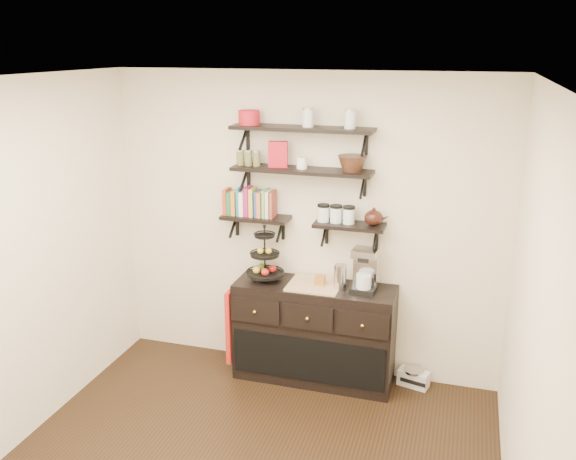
# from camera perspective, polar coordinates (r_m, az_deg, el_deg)

# --- Properties ---
(ceiling) EXTENTS (3.50, 3.50, 0.02)m
(ceiling) POSITION_cam_1_polar(r_m,az_deg,el_deg) (3.51, -5.84, 13.62)
(ceiling) COLOR white
(ceiling) RESTS_ON back_wall
(back_wall) EXTENTS (3.50, 0.02, 2.70)m
(back_wall) POSITION_cam_1_polar(r_m,az_deg,el_deg) (5.40, 1.63, 0.30)
(back_wall) COLOR #ECE2C8
(back_wall) RESTS_ON ground
(left_wall) EXTENTS (0.02, 3.50, 2.70)m
(left_wall) POSITION_cam_1_polar(r_m,az_deg,el_deg) (4.74, -25.36, -3.83)
(left_wall) COLOR #ECE2C8
(left_wall) RESTS_ON ground
(right_wall) EXTENTS (0.02, 3.50, 2.70)m
(right_wall) POSITION_cam_1_polar(r_m,az_deg,el_deg) (3.62, 21.85, -9.70)
(right_wall) COLOR #ECE2C8
(right_wall) RESTS_ON ground
(shelf_top) EXTENTS (1.20, 0.27, 0.23)m
(shelf_top) POSITION_cam_1_polar(r_m,az_deg,el_deg) (5.09, 1.32, 9.44)
(shelf_top) COLOR black
(shelf_top) RESTS_ON back_wall
(shelf_mid) EXTENTS (1.20, 0.27, 0.23)m
(shelf_mid) POSITION_cam_1_polar(r_m,az_deg,el_deg) (5.15, 1.29, 5.57)
(shelf_mid) COLOR black
(shelf_mid) RESTS_ON back_wall
(shelf_low_left) EXTENTS (0.60, 0.25, 0.23)m
(shelf_low_left) POSITION_cam_1_polar(r_m,az_deg,el_deg) (5.39, -3.01, 1.12)
(shelf_low_left) COLOR black
(shelf_low_left) RESTS_ON back_wall
(shelf_low_right) EXTENTS (0.60, 0.25, 0.23)m
(shelf_low_right) POSITION_cam_1_polar(r_m,az_deg,el_deg) (5.18, 5.79, 0.38)
(shelf_low_right) COLOR black
(shelf_low_right) RESTS_ON back_wall
(cookbooks) EXTENTS (0.43, 0.15, 0.26)m
(cookbooks) POSITION_cam_1_polar(r_m,az_deg,el_deg) (5.37, -3.57, 2.56)
(cookbooks) COLOR #AF3920
(cookbooks) RESTS_ON shelf_low_left
(glass_canisters) EXTENTS (0.32, 0.10, 0.13)m
(glass_canisters) POSITION_cam_1_polar(r_m,az_deg,el_deg) (5.17, 4.51, 1.41)
(glass_canisters) COLOR silver
(glass_canisters) RESTS_ON shelf_low_right
(sideboard) EXTENTS (1.40, 0.50, 0.92)m
(sideboard) POSITION_cam_1_polar(r_m,az_deg,el_deg) (5.48, 2.47, -9.54)
(sideboard) COLOR black
(sideboard) RESTS_ON floor
(fruit_stand) EXTENTS (0.33, 0.33, 0.49)m
(fruit_stand) POSITION_cam_1_polar(r_m,az_deg,el_deg) (5.36, -2.14, -3.00)
(fruit_stand) COLOR black
(fruit_stand) RESTS_ON sideboard
(candle) EXTENTS (0.08, 0.08, 0.08)m
(candle) POSITION_cam_1_polar(r_m,az_deg,el_deg) (5.27, 3.02, -4.69)
(candle) COLOR #925A21
(candle) RESTS_ON sideboard
(coffee_maker) EXTENTS (0.22, 0.21, 0.37)m
(coffee_maker) POSITION_cam_1_polar(r_m,az_deg,el_deg) (5.18, 7.22, -3.75)
(coffee_maker) COLOR black
(coffee_maker) RESTS_ON sideboard
(thermal_carafe) EXTENTS (0.11, 0.11, 0.22)m
(thermal_carafe) POSITION_cam_1_polar(r_m,az_deg,el_deg) (5.19, 4.90, -4.42)
(thermal_carafe) COLOR silver
(thermal_carafe) RESTS_ON sideboard
(apron) EXTENTS (0.04, 0.29, 0.68)m
(apron) POSITION_cam_1_polar(r_m,az_deg,el_deg) (5.59, -5.14, -8.68)
(apron) COLOR #AE2312
(apron) RESTS_ON sideboard
(radio) EXTENTS (0.29, 0.22, 0.16)m
(radio) POSITION_cam_1_polar(r_m,az_deg,el_deg) (5.65, 11.67, -13.36)
(radio) COLOR silver
(radio) RESTS_ON floor
(recipe_box) EXTENTS (0.17, 0.09, 0.22)m
(recipe_box) POSITION_cam_1_polar(r_m,az_deg,el_deg) (5.18, -0.94, 7.09)
(recipe_box) COLOR #B51422
(recipe_box) RESTS_ON shelf_mid
(walnut_bowl) EXTENTS (0.24, 0.24, 0.13)m
(walnut_bowl) POSITION_cam_1_polar(r_m,az_deg,el_deg) (5.03, 6.02, 6.19)
(walnut_bowl) COLOR black
(walnut_bowl) RESTS_ON shelf_mid
(ramekins) EXTENTS (0.09, 0.09, 0.10)m
(ramekins) POSITION_cam_1_polar(r_m,az_deg,el_deg) (5.13, 1.31, 6.29)
(ramekins) COLOR white
(ramekins) RESTS_ON shelf_mid
(teapot) EXTENTS (0.24, 0.20, 0.16)m
(teapot) POSITION_cam_1_polar(r_m,az_deg,el_deg) (5.12, 8.01, 1.26)
(teapot) COLOR black
(teapot) RESTS_ON shelf_low_right
(red_pot) EXTENTS (0.18, 0.18, 0.12)m
(red_pot) POSITION_cam_1_polar(r_m,az_deg,el_deg) (5.21, -3.67, 10.47)
(red_pot) COLOR #B51422
(red_pot) RESTS_ON shelf_top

